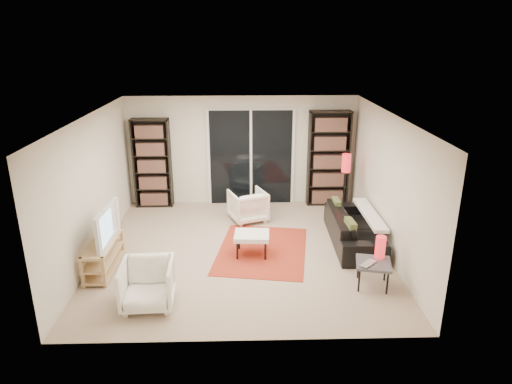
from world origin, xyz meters
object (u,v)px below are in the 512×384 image
(bookshelf_right, at_px, (328,159))
(bookshelf_left, at_px, (152,163))
(tv_stand, at_px, (104,255))
(sofa, at_px, (354,228))
(side_table, at_px, (373,265))
(floor_lamp, at_px, (346,170))
(armchair_front, at_px, (148,284))
(armchair_back, at_px, (248,206))
(ottoman, at_px, (252,236))

(bookshelf_right, bearing_deg, bookshelf_left, 180.00)
(tv_stand, xyz_separation_m, sofa, (4.28, 0.89, 0.03))
(bookshelf_right, distance_m, side_table, 3.63)
(floor_lamp, bearing_deg, armchair_front, -137.21)
(side_table, xyz_separation_m, floor_lamp, (0.13, 2.74, 0.68))
(armchair_back, relative_size, ottoman, 1.12)
(tv_stand, height_order, side_table, tv_stand)
(tv_stand, relative_size, side_table, 1.97)
(tv_stand, bearing_deg, bookshelf_left, 84.33)
(tv_stand, xyz_separation_m, floor_lamp, (4.35, 2.11, 0.78))
(sofa, bearing_deg, ottoman, 104.29)
(tv_stand, distance_m, side_table, 4.26)
(ottoman, relative_size, floor_lamp, 0.46)
(tv_stand, height_order, ottoman, tv_stand)
(sofa, relative_size, side_table, 3.36)
(side_table, bearing_deg, ottoman, 148.89)
(armchair_front, bearing_deg, bookshelf_right, 48.28)
(tv_stand, relative_size, armchair_front, 1.63)
(bookshelf_right, distance_m, floor_lamp, 0.86)
(bookshelf_right, distance_m, sofa, 2.19)
(tv_stand, height_order, sofa, sofa)
(bookshelf_left, relative_size, side_table, 3.23)
(tv_stand, bearing_deg, ottoman, 10.95)
(bookshelf_right, relative_size, armchair_back, 3.00)
(bookshelf_right, relative_size, tv_stand, 1.76)
(bookshelf_right, relative_size, side_table, 3.48)
(bookshelf_left, relative_size, sofa, 0.96)
(side_table, bearing_deg, floor_lamp, 87.30)
(side_table, bearing_deg, bookshelf_left, 137.73)
(side_table, bearing_deg, armchair_back, 125.03)
(armchair_front, bearing_deg, ottoman, 42.90)
(armchair_front, height_order, floor_lamp, floor_lamp)
(sofa, distance_m, ottoman, 1.92)
(bookshelf_right, distance_m, tv_stand, 5.14)
(armchair_back, relative_size, side_table, 1.16)
(bookshelf_right, height_order, armchair_front, bookshelf_right)
(tv_stand, distance_m, armchair_back, 3.11)
(bookshelf_left, height_order, armchair_back, bookshelf_left)
(bookshelf_left, height_order, bookshelf_right, bookshelf_right)
(ottoman, xyz_separation_m, side_table, (1.81, -1.09, 0.01))
(tv_stand, distance_m, sofa, 4.37)
(bookshelf_right, distance_m, ottoman, 3.10)
(armchair_back, xyz_separation_m, side_table, (1.86, -2.65, 0.04))
(bookshelf_left, bearing_deg, armchair_front, -81.09)
(bookshelf_right, bearing_deg, sofa, -86.17)
(armchair_front, height_order, ottoman, armchair_front)
(bookshelf_left, relative_size, floor_lamp, 1.43)
(armchair_front, xyz_separation_m, side_table, (3.30, 0.44, 0.02))
(armchair_back, bearing_deg, tv_stand, 19.97)
(bookshelf_left, relative_size, armchair_back, 2.79)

